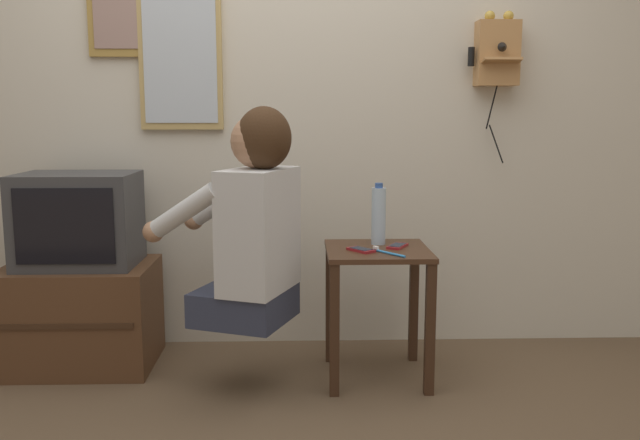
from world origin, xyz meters
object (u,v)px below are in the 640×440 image
television (79,220)px  wall_mirror (181,62)px  person (253,221)px  framed_picture (130,0)px  cell_phone_held (361,250)px  toothbrush (387,252)px  wall_phone_antique (497,53)px  cell_phone_spare (397,246)px  water_bottle (379,215)px

television → wall_mirror: wall_mirror is taller
person → wall_mirror: wall_mirror is taller
framed_picture → cell_phone_held: size_ratio=3.92×
wall_mirror → toothbrush: 1.38m
wall_phone_antique → framed_picture: size_ratio=1.37×
wall_phone_antique → framed_picture: (-1.75, 0.04, 0.24)m
cell_phone_spare → framed_picture: bearing=-172.3°
toothbrush → wall_phone_antique: bearing=5.4°
water_bottle → television: bearing=176.4°
person → framed_picture: (-0.61, 0.61, 0.97)m
wall_phone_antique → cell_phone_spare: size_ratio=5.28×
water_bottle → wall_phone_antique: bearing=28.9°
cell_phone_spare → water_bottle: bearing=161.6°
person → wall_phone_antique: bearing=-42.4°
framed_picture → water_bottle: size_ratio=1.91×
television → wall_phone_antique: 2.12m
wall_phone_antique → cell_phone_spare: 1.09m
wall_phone_antique → wall_mirror: wall_mirror is taller
television → cell_phone_spare: television is taller
toothbrush → person: bearing=144.8°
cell_phone_spare → television: bearing=-158.5°
water_bottle → toothbrush: water_bottle is taller
framed_picture → wall_phone_antique: bearing=-1.4°
television → wall_mirror: (0.44, 0.29, 0.72)m
water_bottle → toothbrush: 0.25m
wall_phone_antique → wall_mirror: 1.53m
framed_picture → person: bearing=-45.4°
cell_phone_held → cell_phone_spare: bearing=-12.1°
wall_phone_antique → water_bottle: (-0.60, -0.33, -0.74)m
television → cell_phone_held: (1.27, -0.24, -0.10)m
person → cell_phone_spare: person is taller
toothbrush → cell_phone_spare: bearing=27.4°
cell_phone_spare → cell_phone_held: bearing=-126.6°
framed_picture → cell_phone_spare: 1.72m
wall_phone_antique → framed_picture: 1.77m
wall_mirror → water_bottle: 1.21m
television → framed_picture: framed_picture is taller
television → water_bottle: (1.36, -0.09, 0.03)m
wall_phone_antique → water_bottle: 1.01m
person → cell_phone_held: (0.45, 0.08, -0.14)m
wall_mirror → cell_phone_held: size_ratio=4.76×
cell_phone_held → cell_phone_spare: (0.17, 0.08, 0.00)m
wall_mirror → water_bottle: size_ratio=2.33×
person → water_bottle: size_ratio=3.23×
water_bottle → framed_picture: bearing=161.9°
television → water_bottle: television is taller
water_bottle → wall_mirror: bearing=158.0°
wall_mirror → framed_picture: bearing=179.2°
television → cell_phone_spare: bearing=-6.6°
wall_mirror → cell_phone_spare: (1.00, -0.45, -0.82)m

